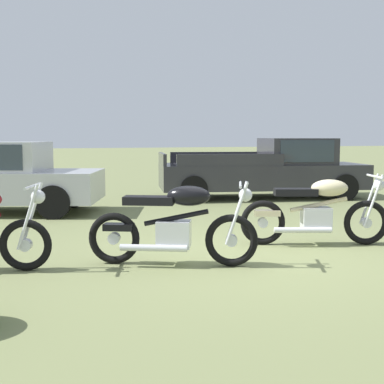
# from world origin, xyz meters

# --- Properties ---
(ground_plane) EXTENTS (120.00, 120.00, 0.00)m
(ground_plane) POSITION_xyz_m (0.00, 0.00, 0.00)
(ground_plane) COLOR olive
(motorcycle_black) EXTENTS (1.90, 1.11, 1.02)m
(motorcycle_black) POSITION_xyz_m (-1.06, -0.22, 0.49)
(motorcycle_black) COLOR black
(motorcycle_black) RESTS_ON ground
(motorcycle_cream) EXTENTS (2.02, 0.99, 1.02)m
(motorcycle_cream) POSITION_xyz_m (1.21, 0.23, 0.48)
(motorcycle_cream) COLOR black
(motorcycle_cream) RESTS_ON ground
(pickup_truck_charcoal) EXTENTS (5.31, 2.77, 1.49)m
(pickup_truck_charcoal) POSITION_xyz_m (3.35, 5.56, 0.75)
(pickup_truck_charcoal) COLOR #2D2D33
(pickup_truck_charcoal) RESTS_ON ground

